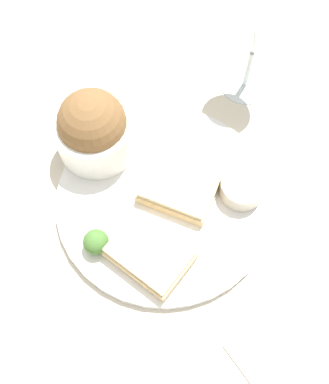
{
  "coord_description": "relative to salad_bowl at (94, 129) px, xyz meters",
  "views": [
    {
      "loc": [
        0.1,
        -0.25,
        0.63
      ],
      "look_at": [
        0.0,
        0.0,
        0.03
      ],
      "focal_mm": 45.0,
      "sensor_mm": 36.0,
      "label": 1
    }
  ],
  "objects": [
    {
      "name": "garnish",
      "position": [
        0.06,
        -0.14,
        -0.03
      ],
      "size": [
        0.03,
        0.03,
        0.03
      ],
      "color": "#477533",
      "rests_on": "dinner_plate"
    },
    {
      "name": "salad_bowl",
      "position": [
        0.0,
        0.0,
        0.0
      ],
      "size": [
        0.11,
        0.11,
        0.11
      ],
      "color": "white",
      "rests_on": "dinner_plate"
    },
    {
      "name": "napkin",
      "position": [
        0.36,
        -0.17,
        -0.06
      ],
      "size": [
        0.2,
        0.2,
        0.01
      ],
      "color": "beige",
      "rests_on": "ground_plane"
    },
    {
      "name": "ground_plane",
      "position": [
        0.12,
        -0.04,
        -0.06
      ],
      "size": [
        4.0,
        4.0,
        0.0
      ],
      "primitive_type": "plane",
      "color": "beige"
    },
    {
      "name": "wine_glass",
      "position": [
        0.17,
        0.2,
        0.05
      ],
      "size": [
        0.08,
        0.08,
        0.16
      ],
      "color": "silver",
      "rests_on": "ground_plane"
    },
    {
      "name": "sauce_ramekin",
      "position": [
        0.22,
        0.01,
        -0.03
      ],
      "size": [
        0.06,
        0.06,
        0.03
      ],
      "color": "beige",
      "rests_on": "dinner_plate"
    },
    {
      "name": "cheese_toast_far",
      "position": [
        0.13,
        -0.13,
        -0.04
      ],
      "size": [
        0.12,
        0.1,
        0.03
      ],
      "color": "#D1B27F",
      "rests_on": "dinner_plate"
    },
    {
      "name": "cheese_toast_near",
      "position": [
        0.14,
        -0.03,
        -0.04
      ],
      "size": [
        0.1,
        0.08,
        0.03
      ],
      "color": "#D1B27F",
      "rests_on": "dinner_plate"
    },
    {
      "name": "dinner_plate",
      "position": [
        0.12,
        -0.04,
        -0.06
      ],
      "size": [
        0.3,
        0.3,
        0.01
      ],
      "color": "white",
      "rests_on": "ground_plane"
    }
  ]
}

